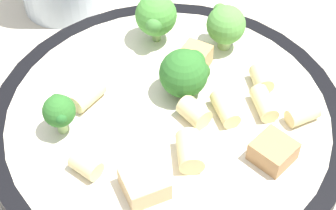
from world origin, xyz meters
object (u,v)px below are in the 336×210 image
(broccoli_floret_2, at_px, (155,15))
(rigatoni_6, at_px, (88,167))
(broccoli_floret_1, at_px, (225,24))
(rigatoni_4, at_px, (264,103))
(rigatoni_5, at_px, (225,108))
(rigatoni_3, at_px, (194,112))
(rigatoni_2, at_px, (303,114))
(chicken_chunk_0, at_px, (195,57))
(broccoli_floret_0, at_px, (59,111))
(pasta_bowl, at_px, (168,128))
(chicken_chunk_2, at_px, (273,151))
(rigatoni_1, at_px, (190,151))
(rigatoni_0, at_px, (87,95))
(broccoli_floret_3, at_px, (185,72))
(rigatoni_7, at_px, (261,78))
(chicken_chunk_1, at_px, (144,183))

(broccoli_floret_2, bearing_deg, rigatoni_6, -150.70)
(broccoli_floret_2, distance_m, rigatoni_6, 0.14)
(broccoli_floret_1, distance_m, rigatoni_4, 0.08)
(rigatoni_5, bearing_deg, rigatoni_3, 148.31)
(broccoli_floret_2, height_order, rigatoni_2, broccoli_floret_2)
(chicken_chunk_0, bearing_deg, broccoli_floret_0, 171.73)
(pasta_bowl, relative_size, rigatoni_6, 12.95)
(broccoli_floret_2, relative_size, rigatoni_5, 1.49)
(broccoli_floret_2, bearing_deg, chicken_chunk_0, -87.14)
(rigatoni_5, bearing_deg, chicken_chunk_2, -96.56)
(rigatoni_2, relative_size, chicken_chunk_2, 0.90)
(rigatoni_1, bearing_deg, rigatoni_3, 40.43)
(rigatoni_0, distance_m, rigatoni_1, 0.09)
(rigatoni_2, xyz_separation_m, rigatoni_4, (-0.01, 0.03, 0.00))
(pasta_bowl, distance_m, broccoli_floret_2, 0.09)
(rigatoni_3, bearing_deg, rigatoni_5, -31.69)
(broccoli_floret_3, height_order, rigatoni_1, broccoli_floret_3)
(rigatoni_4, distance_m, chicken_chunk_2, 0.05)
(rigatoni_0, xyz_separation_m, rigatoni_6, (-0.04, -0.05, -0.00))
(broccoli_floret_1, bearing_deg, rigatoni_4, -113.99)
(chicken_chunk_2, bearing_deg, rigatoni_6, 142.49)
(rigatoni_5, xyz_separation_m, chicken_chunk_2, (-0.01, -0.05, 0.00))
(rigatoni_1, height_order, rigatoni_3, rigatoni_1)
(broccoli_floret_1, bearing_deg, rigatoni_3, -151.58)
(rigatoni_1, bearing_deg, broccoli_floret_2, 58.21)
(pasta_bowl, bearing_deg, rigatoni_5, -43.76)
(rigatoni_2, xyz_separation_m, rigatoni_3, (-0.06, 0.05, 0.00))
(rigatoni_5, xyz_separation_m, chicken_chunk_0, (0.02, 0.05, 0.00))
(rigatoni_7, bearing_deg, rigatoni_0, 144.43)
(broccoli_floret_0, distance_m, chicken_chunk_1, 0.08)
(broccoli_floret_0, relative_size, broccoli_floret_3, 0.84)
(broccoli_floret_1, height_order, chicken_chunk_2, broccoli_floret_1)
(broccoli_floret_0, distance_m, broccoli_floret_3, 0.10)
(rigatoni_7, bearing_deg, rigatoni_4, -135.44)
(broccoli_floret_1, bearing_deg, rigatoni_6, -170.71)
(rigatoni_3, height_order, rigatoni_5, rigatoni_3)
(pasta_bowl, relative_size, rigatoni_4, 9.59)
(broccoli_floret_2, relative_size, rigatoni_1, 1.53)
(rigatoni_0, relative_size, rigatoni_7, 1.30)
(rigatoni_2, bearing_deg, rigatoni_0, 130.20)
(broccoli_floret_3, relative_size, rigatoni_1, 1.40)
(pasta_bowl, height_order, chicken_chunk_0, chicken_chunk_0)
(rigatoni_3, bearing_deg, broccoli_floret_2, 65.04)
(broccoli_floret_2, bearing_deg, pasta_bowl, -126.20)
(rigatoni_7, distance_m, chicken_chunk_0, 0.05)
(broccoli_floret_0, bearing_deg, broccoli_floret_1, -6.26)
(rigatoni_0, distance_m, rigatoni_2, 0.16)
(chicken_chunk_0, bearing_deg, pasta_bowl, -155.64)
(rigatoni_2, bearing_deg, chicken_chunk_1, 165.11)
(broccoli_floret_1, distance_m, rigatoni_0, 0.12)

